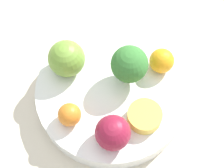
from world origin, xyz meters
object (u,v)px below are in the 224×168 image
Objects in this scene: orange_front at (70,115)px; broccoli at (129,65)px; apple_green at (113,133)px; bowl at (112,92)px; orange_back at (162,61)px; apple_red at (67,59)px; small_cup at (147,114)px.

broccoli is at bearing 88.24° from orange_front.
broccoli is 1.39× the size of apple_green.
orange_front is at bearing -88.92° from bowl.
apple_green reaches higher than orange_back.
apple_green is 1.47× the size of orange_front.
broccoli reaches higher than apple_red.
apple_red is at bearing -142.14° from broccoli.
orange_front is 0.67× the size of small_cup.
apple_green reaches higher than bowl.
broccoli is 2.04× the size of orange_front.
bowl is 3.48× the size of broccoli.
orange_front is at bearing -98.08° from orange_back.
orange_front is at bearing -91.76° from broccoli.
small_cup is (0.08, 0.00, 0.03)m from bowl.
orange_back is (0.02, 0.05, -0.02)m from broccoli.
bowl is at bearing 22.44° from apple_red.
small_cup is at bearing 50.88° from orange_front.
broccoli is (0.01, 0.03, 0.06)m from bowl.
apple_red is at bearing -130.88° from orange_back.
small_cup is (0.07, 0.09, -0.01)m from orange_front.
orange_back is at bearing 73.18° from bowl.
apple_red is (-0.08, -0.06, -0.01)m from broccoli.
bowl is 4.19× the size of apple_red.
small_cup reaches higher than bowl.
apple_red is at bearing 169.43° from apple_green.
orange_back is (0.02, 0.17, 0.00)m from orange_front.
orange_back is at bearing 105.90° from apple_green.
apple_red reaches higher than apple_green.
orange_front is (0.00, -0.09, 0.04)m from bowl.
orange_back reaches higher than small_cup.
orange_back is (-0.04, 0.14, -0.01)m from apple_green.
apple_green is 0.07m from small_cup.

